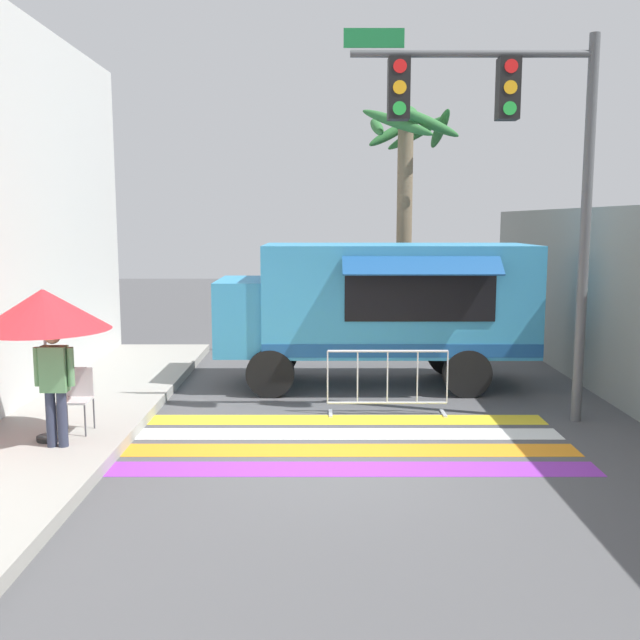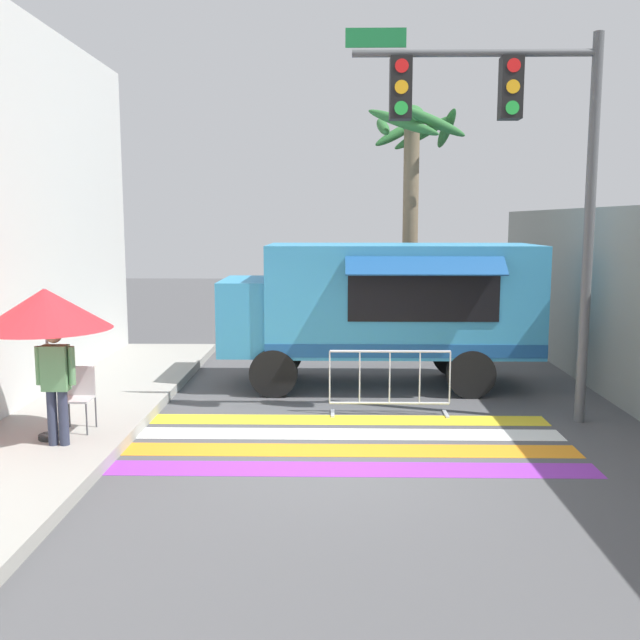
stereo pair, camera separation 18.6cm
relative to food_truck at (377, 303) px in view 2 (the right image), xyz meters
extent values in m
plane|color=#4C4C4F|center=(-0.64, -4.40, -1.61)|extent=(60.00, 60.00, 0.00)
cube|color=gray|center=(4.14, -1.40, 0.09)|extent=(0.20, 16.00, 3.40)
cube|color=purple|center=(-0.64, -4.72, -1.60)|extent=(6.40, 0.56, 0.01)
cube|color=orange|center=(-0.64, -3.96, -1.60)|extent=(6.40, 0.56, 0.01)
cube|color=white|center=(-0.64, -3.20, -1.60)|extent=(6.40, 0.56, 0.01)
cube|color=yellow|center=(-0.64, -2.44, -1.60)|extent=(6.40, 0.56, 0.01)
cube|color=#338CBF|center=(0.46, 0.01, 0.09)|extent=(5.02, 2.06, 2.03)
cube|color=#338CBF|center=(-2.05, 0.01, -0.24)|extent=(1.77, 1.89, 1.37)
cube|color=#1E232D|center=(-2.89, 0.01, 0.10)|extent=(0.06, 1.64, 0.52)
cube|color=black|center=(0.75, -1.04, 0.24)|extent=(2.66, 0.03, 0.91)
cube|color=#194C8C|center=(0.75, -1.24, 0.78)|extent=(2.76, 0.43, 0.31)
cube|color=#194C8C|center=(0.46, -1.03, -0.75)|extent=(5.02, 0.01, 0.24)
cylinder|color=black|center=(-1.90, -0.94, -1.17)|extent=(0.87, 0.22, 0.87)
cylinder|color=black|center=(-1.90, 0.95, -1.17)|extent=(0.87, 0.22, 0.87)
cylinder|color=black|center=(1.64, -0.94, -1.17)|extent=(0.87, 0.22, 0.87)
cylinder|color=black|center=(1.64, 0.95, -1.17)|extent=(0.87, 0.22, 0.87)
cylinder|color=#515456|center=(3.06, -2.46, 1.35)|extent=(0.16, 0.16, 5.91)
cylinder|color=#515456|center=(1.25, -2.46, 4.00)|extent=(3.63, 0.11, 0.11)
cube|color=black|center=(1.80, -2.49, 3.49)|extent=(0.32, 0.28, 0.90)
cylinder|color=red|center=(1.80, -2.63, 3.79)|extent=(0.20, 0.02, 0.20)
cylinder|color=#F2A519|center=(1.80, -2.63, 3.49)|extent=(0.20, 0.02, 0.20)
cylinder|color=green|center=(1.80, -2.63, 3.19)|extent=(0.20, 0.02, 0.20)
cube|color=black|center=(0.16, -2.49, 3.49)|extent=(0.32, 0.28, 0.90)
cylinder|color=red|center=(0.16, -2.63, 3.79)|extent=(0.20, 0.02, 0.20)
cylinder|color=#F2A519|center=(0.16, -2.63, 3.49)|extent=(0.20, 0.02, 0.20)
cylinder|color=green|center=(0.16, -2.63, 3.19)|extent=(0.20, 0.02, 0.20)
cube|color=#197238|center=(-0.21, -2.48, 4.22)|extent=(0.90, 0.02, 0.28)
cylinder|color=black|center=(-4.71, -4.03, -1.41)|extent=(0.36, 0.36, 0.06)
cylinder|color=#B2B2B7|center=(-4.71, -4.03, -0.39)|extent=(0.04, 0.04, 2.08)
cone|color=red|center=(-4.71, -4.03, 0.37)|extent=(1.77, 1.77, 0.56)
cylinder|color=#4C4C51|center=(-4.67, -3.86, -1.21)|extent=(0.02, 0.02, 0.45)
cylinder|color=#4C4C51|center=(-4.28, -3.86, -1.21)|extent=(0.02, 0.02, 0.45)
cylinder|color=#4C4C51|center=(-4.67, -3.48, -1.21)|extent=(0.02, 0.02, 0.45)
cylinder|color=#4C4C51|center=(-4.28, -3.48, -1.21)|extent=(0.02, 0.02, 0.45)
cube|color=beige|center=(-4.47, -3.67, -0.97)|extent=(0.41, 0.41, 0.03)
cube|color=beige|center=(-4.47, -3.48, -0.75)|extent=(0.41, 0.03, 0.43)
cylinder|color=#2D3347|center=(-4.58, -4.31, -1.06)|extent=(0.13, 0.13, 0.75)
cylinder|color=#2D3347|center=(-4.43, -4.31, -1.06)|extent=(0.13, 0.13, 0.75)
cube|color=#598C59|center=(-4.50, -4.31, -0.38)|extent=(0.34, 0.20, 0.61)
cylinder|color=#598C59|center=(-4.72, -4.31, -0.35)|extent=(0.09, 0.09, 0.52)
cylinder|color=#598C59|center=(-4.28, -4.31, -0.35)|extent=(0.09, 0.09, 0.52)
sphere|color=#9E7051|center=(-4.50, -4.31, 0.05)|extent=(0.21, 0.21, 0.21)
cylinder|color=#B7BABF|center=(0.09, -2.10, -0.55)|extent=(1.96, 0.04, 0.04)
cylinder|color=#B7BABF|center=(0.09, -2.10, -1.41)|extent=(1.96, 0.04, 0.04)
cylinder|color=#B7BABF|center=(-0.89, -2.10, -0.98)|extent=(0.02, 0.02, 0.86)
cylinder|color=#B7BABF|center=(-0.40, -2.10, -0.98)|extent=(0.02, 0.02, 0.86)
cylinder|color=#B7BABF|center=(0.09, -2.10, -0.98)|extent=(0.02, 0.02, 0.86)
cylinder|color=#B7BABF|center=(0.58, -2.10, -0.98)|extent=(0.02, 0.02, 0.86)
cylinder|color=#B7BABF|center=(1.07, -2.10, -0.98)|extent=(0.02, 0.02, 0.86)
cube|color=#B7BABF|center=(-0.84, -2.10, -1.59)|extent=(0.06, 0.44, 0.03)
cube|color=#B7BABF|center=(1.02, -2.10, -1.59)|extent=(0.06, 0.44, 0.03)
cylinder|color=#7A664C|center=(0.96, 3.27, 1.05)|extent=(0.36, 0.36, 5.31)
sphere|color=#2D6B33|center=(0.96, 3.27, 3.86)|extent=(0.60, 0.60, 0.60)
ellipsoid|color=#2D6B33|center=(1.75, 3.33, 3.63)|extent=(0.36, 1.56, 0.89)
ellipsoid|color=#2D6B33|center=(1.32, 4.00, 3.63)|extent=(1.53, 0.92, 0.91)
ellipsoid|color=#2D6B33|center=(0.69, 3.88, 3.61)|extent=(1.28, 0.73, 0.83)
ellipsoid|color=#2D6B33|center=(0.29, 3.22, 3.67)|extent=(0.34, 1.36, 0.67)
ellipsoid|color=#2D6B33|center=(0.68, 2.48, 3.66)|extent=(1.65, 0.77, 0.80)
ellipsoid|color=#2D6B33|center=(1.32, 2.47, 3.68)|extent=(1.69, 0.94, 0.76)
camera|label=1|loc=(-1.01, -13.47, 1.54)|focal=40.00mm
camera|label=2|loc=(-0.82, -13.47, 1.54)|focal=40.00mm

